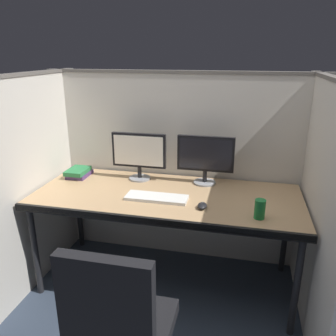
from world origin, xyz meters
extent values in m
plane|color=#2D3847|center=(0.00, 0.00, 0.00)|extent=(8.00, 8.00, 0.00)
cube|color=beige|center=(0.00, 0.74, 0.78)|extent=(2.20, 0.05, 1.55)
cube|color=#605B56|center=(0.00, 0.74, 1.56)|extent=(2.21, 0.06, 0.02)
cube|color=beige|center=(-0.99, 0.20, 0.78)|extent=(0.05, 1.40, 1.55)
cube|color=#605B56|center=(-0.99, 0.20, 1.56)|extent=(0.06, 1.41, 0.02)
cube|color=beige|center=(0.99, 0.20, 0.78)|extent=(0.05, 1.40, 1.55)
cube|color=tan|center=(0.00, 0.30, 0.72)|extent=(1.90, 0.80, 0.04)
cube|color=black|center=(0.00, -0.09, 0.72)|extent=(1.90, 0.02, 0.05)
cylinder|color=black|center=(-0.89, -0.04, 0.35)|extent=(0.04, 0.04, 0.70)
cylinder|color=black|center=(0.89, -0.04, 0.35)|extent=(0.04, 0.04, 0.70)
cylinder|color=black|center=(-0.89, 0.64, 0.35)|extent=(0.04, 0.04, 0.70)
cylinder|color=black|center=(0.89, 0.64, 0.35)|extent=(0.04, 0.04, 0.70)
cube|color=black|center=(0.03, -0.69, 0.46)|extent=(0.44, 0.44, 0.07)
cube|color=black|center=(0.03, -0.88, 0.73)|extent=(0.40, 0.06, 0.48)
cylinder|color=gray|center=(-0.28, 0.55, 0.75)|extent=(0.17, 0.17, 0.01)
cylinder|color=black|center=(-0.28, 0.55, 0.80)|extent=(0.03, 0.03, 0.09)
cube|color=black|center=(-0.28, 0.55, 0.98)|extent=(0.43, 0.03, 0.27)
cube|color=silver|center=(-0.28, 0.53, 0.98)|extent=(0.39, 0.01, 0.23)
cylinder|color=gray|center=(0.24, 0.57, 0.75)|extent=(0.17, 0.17, 0.01)
cylinder|color=black|center=(0.24, 0.57, 0.80)|extent=(0.03, 0.03, 0.09)
cube|color=black|center=(0.24, 0.57, 0.98)|extent=(0.43, 0.03, 0.27)
cube|color=black|center=(0.24, 0.55, 0.98)|extent=(0.39, 0.01, 0.23)
cube|color=silver|center=(-0.05, 0.20, 0.75)|extent=(0.43, 0.15, 0.02)
ellipsoid|color=black|center=(0.28, 0.12, 0.76)|extent=(0.06, 0.10, 0.03)
cylinder|color=#59595B|center=(0.28, 0.14, 0.77)|extent=(0.01, 0.01, 0.01)
cube|color=#4C3366|center=(-0.78, 0.51, 0.76)|extent=(0.15, 0.21, 0.03)
cube|color=#26723F|center=(-0.79, 0.49, 0.79)|extent=(0.15, 0.21, 0.03)
cylinder|color=#197233|center=(0.64, 0.06, 0.80)|extent=(0.07, 0.07, 0.12)
camera|label=1|loc=(0.51, -1.90, 1.71)|focal=36.44mm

